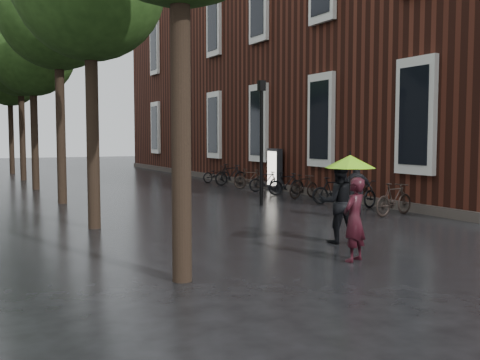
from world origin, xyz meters
TOP-DOWN VIEW (x-y plane):
  - ground at (0.00, 0.00)m, footprint 120.00×120.00m
  - brick_building at (10.47, 19.46)m, footprint 10.20×33.20m
  - street_trees at (-3.99, 15.91)m, footprint 4.33×34.03m
  - person_burgundy at (-0.56, 0.90)m, footprint 0.69×0.58m
  - person_black at (0.31, 2.55)m, footprint 1.07×0.96m
  - lime_umbrella at (-0.04, 1.71)m, footprint 1.05×1.05m
  - pedestrian_walking at (3.02, 5.31)m, footprint 1.04×0.65m
  - parked_bicycles at (4.62, 11.84)m, footprint 2.14×14.26m
  - ad_lightbox at (5.31, 13.84)m, footprint 0.28×1.22m
  - lamp_post at (2.13, 9.34)m, footprint 0.22×0.22m
  - cycle_sign at (-3.08, 17.69)m, footprint 0.14×0.50m

SIDE VIEW (x-z plane):
  - ground at x=0.00m, z-range 0.00..0.00m
  - parked_bicycles at x=4.62m, z-range -0.05..0.99m
  - person_burgundy at x=-0.56m, z-range 0.00..1.60m
  - pedestrian_walking at x=3.02m, z-range 0.00..1.64m
  - person_black at x=0.31m, z-range 0.00..1.81m
  - ad_lightbox at x=5.31m, z-range 0.00..1.85m
  - cycle_sign at x=-3.08m, z-range 0.44..3.17m
  - lime_umbrella at x=-0.04m, z-range 1.08..2.62m
  - lamp_post at x=2.13m, z-range 0.46..4.73m
  - brick_building at x=10.47m, z-range -0.01..11.99m
  - street_trees at x=-3.99m, z-range 1.88..10.79m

